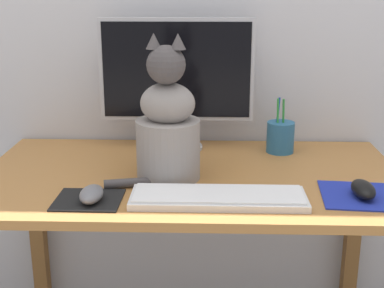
% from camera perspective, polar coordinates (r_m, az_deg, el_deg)
% --- Properties ---
extents(desk, '(1.24, 0.68, 0.71)m').
position_cam_1_polar(desk, '(1.61, -0.11, -6.49)').
color(desk, '#A87038').
rests_on(desk, ground_plane).
extents(monitor, '(0.50, 0.17, 0.43)m').
position_cam_1_polar(monitor, '(1.75, -1.65, 7.09)').
color(monitor, '#B2B2B7').
rests_on(monitor, desk).
extents(keyboard, '(0.45, 0.14, 0.02)m').
position_cam_1_polar(keyboard, '(1.37, 2.83, -5.70)').
color(keyboard, silver).
rests_on(keyboard, desk).
extents(mousepad_left, '(0.17, 0.15, 0.00)m').
position_cam_1_polar(mousepad_left, '(1.41, -10.99, -5.87)').
color(mousepad_left, black).
rests_on(mousepad_left, desk).
extents(mousepad_right, '(0.24, 0.22, 0.00)m').
position_cam_1_polar(mousepad_right, '(1.48, 17.95, -5.29)').
color(mousepad_right, '#1E2D9E').
rests_on(mousepad_right, desk).
extents(computer_mouse_left, '(0.06, 0.10, 0.04)m').
position_cam_1_polar(computer_mouse_left, '(1.39, -10.68, -5.28)').
color(computer_mouse_left, slate).
rests_on(computer_mouse_left, mousepad_left).
extents(computer_mouse_right, '(0.06, 0.11, 0.04)m').
position_cam_1_polar(computer_mouse_right, '(1.46, 17.79, -4.62)').
color(computer_mouse_right, black).
rests_on(computer_mouse_right, mousepad_right).
extents(cat, '(0.27, 0.21, 0.41)m').
position_cam_1_polar(cat, '(1.49, -2.64, 1.87)').
color(cat, gray).
rests_on(cat, desk).
extents(pen_cup, '(0.09, 0.09, 0.18)m').
position_cam_1_polar(pen_cup, '(1.78, 9.40, 0.77)').
color(pen_cup, '#286089').
rests_on(pen_cup, desk).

